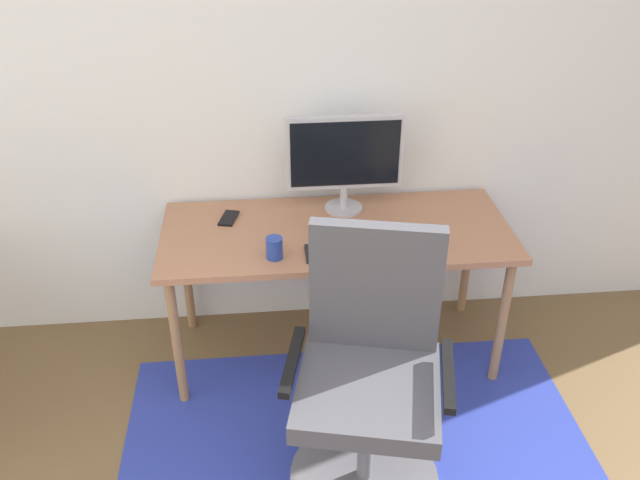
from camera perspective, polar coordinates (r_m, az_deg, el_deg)
wall_back at (r=3.15m, az=-3.35°, el=13.80°), size 6.00×0.10×2.60m
area_rug at (r=2.93m, az=3.43°, el=-18.42°), size 1.99×1.43×0.01m
desk at (r=3.06m, az=1.41°, el=-0.15°), size 1.59×0.67×0.71m
monitor at (r=3.08m, az=2.13°, el=7.18°), size 0.54×0.18×0.47m
keyboard at (r=2.86m, az=3.05°, el=-0.97°), size 0.43×0.13×0.02m
computer_mouse at (r=2.94m, az=8.90°, el=-0.17°), size 0.06×0.10×0.03m
coffee_cup at (r=2.81m, az=-3.92°, el=-0.68°), size 0.07×0.07×0.10m
cell_phone at (r=3.14m, az=-7.80°, el=1.87°), size 0.10×0.15×0.01m
office_chair at (r=2.60m, az=4.17°, el=-12.86°), size 0.66×0.62×1.07m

